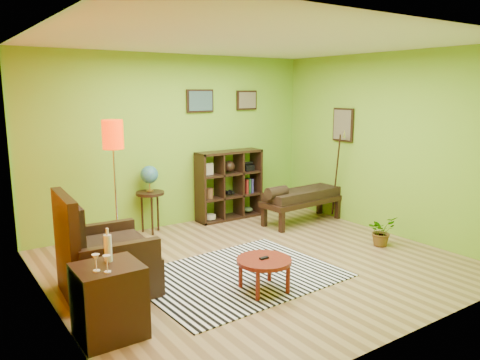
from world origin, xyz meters
TOP-DOWN VIEW (x-y plane):
  - ground at (0.00, 0.00)m, footprint 5.00×5.00m
  - room_shell at (-0.09, 0.01)m, footprint 5.04×4.54m
  - zebra_rug at (-0.44, -0.22)m, footprint 2.43×1.88m
  - coffee_table at (-0.44, -0.73)m, footprint 0.62×0.62m
  - armchair at (-1.94, 0.25)m, footprint 1.01×1.02m
  - side_cabinet at (-2.20, -0.72)m, footprint 0.58×0.52m
  - floor_lamp at (-1.40, 1.25)m, footprint 0.28×0.28m
  - globe_table at (-0.58, 2.03)m, footprint 0.44×0.44m
  - cube_shelf at (0.91, 2.03)m, footprint 1.20×0.35m
  - bench at (1.74, 1.11)m, footprint 1.55×0.63m
  - potted_plant at (1.92, -0.44)m, footprint 0.42×0.46m

SIDE VIEW (x-z plane):
  - ground at x=0.00m, z-range 0.00..0.00m
  - zebra_rug at x=-0.44m, z-range 0.00..0.01m
  - potted_plant at x=1.92m, z-range 0.00..0.34m
  - coffee_table at x=-0.44m, z-range 0.13..0.53m
  - side_cabinet at x=-2.20m, z-range -0.15..0.84m
  - armchair at x=-1.94m, z-range -0.23..0.93m
  - bench at x=1.74m, z-range 0.10..0.80m
  - cube_shelf at x=0.91m, z-range 0.00..1.20m
  - globe_table at x=-0.58m, z-range 0.28..1.35m
  - floor_lamp at x=-1.40m, z-range 0.57..2.42m
  - room_shell at x=-0.09m, z-range 0.39..3.21m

